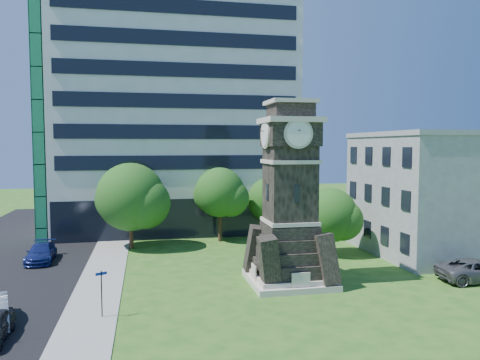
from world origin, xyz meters
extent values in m
plane|color=#275719|center=(0.00, 0.00, 0.00)|extent=(160.00, 160.00, 0.00)
cube|color=gray|center=(-9.50, 5.00, 0.03)|extent=(3.00, 70.00, 0.06)
cube|color=beige|center=(3.00, 2.00, 0.20)|extent=(5.40, 5.40, 0.40)
cube|color=beige|center=(3.00, 2.00, 0.55)|extent=(4.80, 4.80, 0.30)
cube|color=black|center=(3.00, 2.00, 7.20)|extent=(3.00, 3.00, 6.40)
cube|color=beige|center=(3.00, 2.00, 4.20)|extent=(3.25, 3.25, 0.25)
cube|color=beige|center=(3.00, 2.00, 8.20)|extent=(3.25, 3.25, 0.25)
cube|color=black|center=(3.00, 0.48, 6.20)|extent=(0.35, 0.08, 1.10)
cube|color=black|center=(3.00, 2.00, 10.00)|extent=(3.30, 3.30, 1.60)
cube|color=beige|center=(3.00, 2.00, 10.90)|extent=(3.70, 3.70, 0.35)
cylinder|color=white|center=(3.00, 0.23, 10.00)|extent=(1.56, 0.06, 1.56)
cylinder|color=white|center=(1.23, 2.00, 10.00)|extent=(0.06, 1.56, 1.56)
cube|color=black|center=(3.00, 2.00, 11.50)|extent=(2.60, 2.60, 0.90)
cube|color=beige|center=(3.00, 2.00, 12.10)|extent=(3.00, 3.00, 0.25)
cube|color=white|center=(-3.00, 26.00, 14.00)|extent=(25.00, 15.00, 28.00)
cube|color=black|center=(-3.00, 18.80, 2.00)|extent=(24.50, 0.80, 4.00)
cube|color=#A0A3A6|center=(20.00, 8.00, 5.00)|extent=(15.00, 12.00, 10.00)
cube|color=#A0A3A6|center=(20.00, 8.00, 10.20)|extent=(15.20, 12.20, 0.40)
imported|color=navy|center=(-14.69, 11.50, 0.71)|extent=(2.23, 4.99, 1.42)
imported|color=#515156|center=(15.74, -0.29, 0.77)|extent=(5.71, 2.96, 1.54)
cube|color=black|center=(0.89, 0.13, 0.39)|extent=(0.07, 0.51, 0.79)
cube|color=black|center=(2.81, 0.13, 0.39)|extent=(0.07, 0.51, 0.79)
cube|color=#311F10|center=(1.85, 0.13, 0.51)|extent=(2.03, 0.54, 0.05)
cube|color=#311F10|center=(1.85, 0.38, 0.82)|extent=(2.03, 0.05, 0.45)
cylinder|color=black|center=(-8.81, -2.20, 1.29)|extent=(0.06, 0.06, 2.57)
cube|color=#0E149B|center=(-8.81, -2.20, 2.42)|extent=(0.62, 0.04, 0.15)
cylinder|color=#332114|center=(-7.75, 14.97, 1.36)|extent=(0.39, 0.39, 2.72)
sphere|color=#1A5419|center=(-7.75, 14.97, 4.68)|extent=(6.10, 6.10, 6.10)
sphere|color=#1A5419|center=(-6.53, 14.36, 4.15)|extent=(4.58, 4.58, 4.58)
sphere|color=#1A5419|center=(-8.81, 15.73, 4.38)|extent=(4.27, 4.27, 4.27)
cylinder|color=#332114|center=(0.59, 16.59, 1.39)|extent=(0.37, 0.37, 2.77)
sphere|color=#275C1B|center=(0.59, 16.59, 4.78)|extent=(4.79, 4.79, 4.79)
sphere|color=#275C1B|center=(1.55, 16.11, 4.24)|extent=(3.60, 3.60, 3.60)
sphere|color=#275C1B|center=(-0.25, 17.19, 4.47)|extent=(3.36, 3.36, 3.36)
cylinder|color=#332114|center=(6.11, 18.42, 1.08)|extent=(0.35, 0.35, 2.15)
sphere|color=#386B1F|center=(6.11, 18.42, 3.71)|extent=(4.75, 4.75, 4.75)
sphere|color=#386B1F|center=(7.06, 17.94, 3.29)|extent=(3.56, 3.56, 3.56)
sphere|color=#386B1F|center=(5.28, 19.01, 3.47)|extent=(3.32, 3.32, 3.32)
cylinder|color=#332114|center=(8.79, 9.01, 0.99)|extent=(0.32, 0.32, 1.99)
sphere|color=#2B671E|center=(8.79, 9.01, 3.42)|extent=(4.61, 4.61, 4.61)
sphere|color=#2B671E|center=(9.71, 8.55, 3.03)|extent=(3.45, 3.45, 3.45)
sphere|color=#2B671E|center=(7.98, 9.59, 3.20)|extent=(3.22, 3.22, 3.22)
camera|label=1|loc=(-6.40, -27.71, 9.24)|focal=35.00mm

